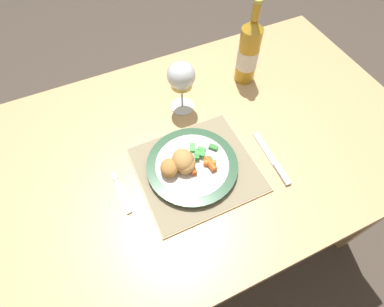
# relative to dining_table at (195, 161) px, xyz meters

# --- Properties ---
(ground_plane) EXTENTS (6.00, 6.00, 0.00)m
(ground_plane) POSITION_rel_dining_table_xyz_m (0.00, 0.00, -0.65)
(ground_plane) COLOR #4C4238
(dining_table) EXTENTS (1.36, 0.81, 0.74)m
(dining_table) POSITION_rel_dining_table_xyz_m (0.00, 0.00, 0.00)
(dining_table) COLOR tan
(dining_table) RESTS_ON ground
(placemat) EXTENTS (0.32, 0.29, 0.01)m
(placemat) POSITION_rel_dining_table_xyz_m (-0.03, -0.08, 0.10)
(placemat) COLOR #CCB789
(placemat) RESTS_ON dining_table
(dinner_plate) EXTENTS (0.25, 0.25, 0.02)m
(dinner_plate) POSITION_rel_dining_table_xyz_m (-0.04, -0.07, 0.11)
(dinner_plate) COLOR white
(dinner_plate) RESTS_ON placemat
(breaded_croquettes) EXTENTS (0.11, 0.09, 0.05)m
(breaded_croquettes) POSITION_rel_dining_table_xyz_m (-0.07, -0.07, 0.14)
(breaded_croquettes) COLOR #B77F3D
(breaded_croquettes) RESTS_ON dinner_plate
(green_beans_pile) EXTENTS (0.11, 0.09, 0.02)m
(green_beans_pile) POSITION_rel_dining_table_xyz_m (-0.01, -0.06, 0.13)
(green_beans_pile) COLOR green
(green_beans_pile) RESTS_ON dinner_plate
(glazed_carrots) EXTENTS (0.08, 0.05, 0.02)m
(glazed_carrots) POSITION_rel_dining_table_xyz_m (-0.01, -0.10, 0.13)
(glazed_carrots) COLOR #CC5119
(glazed_carrots) RESTS_ON dinner_plate
(fork) EXTENTS (0.02, 0.13, 0.01)m
(fork) POSITION_rel_dining_table_xyz_m (-0.24, -0.07, 0.10)
(fork) COLOR silver
(fork) RESTS_ON dining_table
(table_knife) EXTENTS (0.03, 0.19, 0.01)m
(table_knife) POSITION_rel_dining_table_xyz_m (0.18, -0.15, 0.10)
(table_knife) COLOR silver
(table_knife) RESTS_ON dining_table
(wine_glass) EXTENTS (0.08, 0.08, 0.17)m
(wine_glass) POSITION_rel_dining_table_xyz_m (0.03, 0.15, 0.22)
(wine_glass) COLOR silver
(wine_glass) RESTS_ON dining_table
(bottle) EXTENTS (0.07, 0.07, 0.28)m
(bottle) POSITION_rel_dining_table_xyz_m (0.27, 0.18, 0.20)
(bottle) COLOR gold
(bottle) RESTS_ON dining_table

